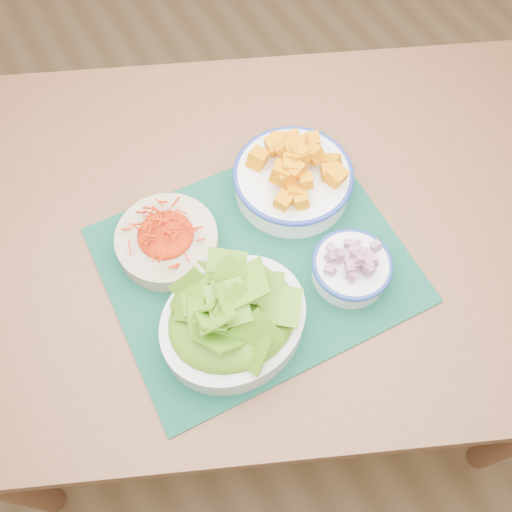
{
  "coord_description": "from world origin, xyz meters",
  "views": [
    {
      "loc": [
        -0.28,
        -0.8,
        1.67
      ],
      "look_at": [
        -0.05,
        -0.39,
        0.78
      ],
      "focal_mm": 40.0,
      "sensor_mm": 36.0,
      "label": 1
    }
  ],
  "objects": [
    {
      "name": "carrot_bowl",
      "position": [
        -0.18,
        -0.28,
        0.79
      ],
      "size": [
        0.19,
        0.19,
        0.07
      ],
      "rotation": [
        0.0,
        0.0,
        0.06
      ],
      "color": "#BEAC8D",
      "rests_on": "placemat"
    },
    {
      "name": "placemat",
      "position": [
        -0.05,
        -0.39,
        0.75
      ],
      "size": [
        0.53,
        0.44,
        0.0
      ],
      "primitive_type": "cube",
      "rotation": [
        0.0,
        0.0,
        -0.04
      ],
      "color": "#083327",
      "rests_on": "table"
    },
    {
      "name": "table",
      "position": [
        -0.01,
        -0.32,
        0.66
      ],
      "size": [
        1.52,
        1.3,
        0.75
      ],
      "rotation": [
        0.0,
        0.0,
        -0.41
      ],
      "color": "brown",
      "rests_on": "ground"
    },
    {
      "name": "onion_bowl",
      "position": [
        0.08,
        -0.49,
        0.79
      ],
      "size": [
        0.15,
        0.15,
        0.07
      ],
      "rotation": [
        0.0,
        0.0,
        -0.13
      ],
      "color": "white",
      "rests_on": "placemat"
    },
    {
      "name": "ground",
      "position": [
        0.0,
        0.0,
        0.0
      ],
      "size": [
        4.0,
        4.0,
        0.0
      ],
      "primitive_type": "plane",
      "color": "#987249",
      "rests_on": "ground"
    },
    {
      "name": "lettuce_bowl",
      "position": [
        -0.15,
        -0.48,
        0.81
      ],
      "size": [
        0.28,
        0.25,
        0.12
      ],
      "rotation": [
        0.0,
        0.0,
        0.17
      ],
      "color": "silver",
      "rests_on": "placemat"
    },
    {
      "name": "squash_bowl",
      "position": [
        0.08,
        -0.28,
        0.8
      ],
      "size": [
        0.29,
        0.29,
        0.1
      ],
      "rotation": [
        0.0,
        0.0,
        0.41
      ],
      "color": "white",
      "rests_on": "placemat"
    }
  ]
}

